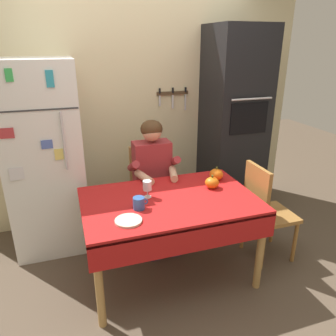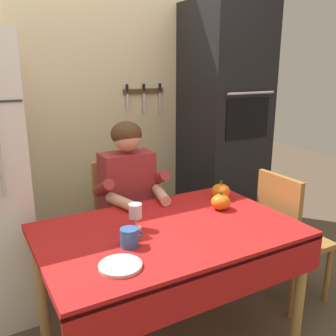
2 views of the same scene
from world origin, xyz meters
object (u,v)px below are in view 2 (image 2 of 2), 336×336
object	(u,v)px
wall_oven	(223,132)
chair_right_side	(287,233)
wine_glass	(135,212)
coffee_mug	(130,237)
serving_tray	(120,266)
seated_person	(132,196)
chair_behind_person	(122,217)
dining_table	(171,243)
pumpkin_medium	(221,191)
pumpkin_large	(221,202)

from	to	relation	value
wall_oven	chair_right_side	bearing A→B (deg)	-99.14
chair_right_side	wine_glass	world-z (taller)	chair_right_side
coffee_mug	wall_oven	bearing A→B (deg)	36.85
coffee_mug	serving_tray	size ratio (longest dim) A/B	0.60
seated_person	serving_tray	distance (m)	0.94
chair_behind_person	wine_glass	xyz separation A→B (m)	(-0.20, -0.69, 0.33)
dining_table	serving_tray	bearing A→B (deg)	-149.36
dining_table	serving_tray	size ratio (longest dim) A/B	7.20
dining_table	pumpkin_medium	size ratio (longest dim) A/B	11.09
chair_behind_person	pumpkin_medium	world-z (taller)	chair_behind_person
dining_table	wine_glass	bearing A→B (deg)	147.79
pumpkin_medium	chair_right_side	bearing A→B (deg)	-35.08
pumpkin_medium	wall_oven	bearing A→B (deg)	52.05
chair_right_side	wine_glass	distance (m)	1.12
seated_person	pumpkin_medium	xyz separation A→B (m)	(0.50, -0.35, 0.05)
chair_behind_person	seated_person	distance (m)	0.29
chair_behind_person	chair_right_side	world-z (taller)	same
chair_right_side	pumpkin_large	bearing A→B (deg)	167.25
wine_glass	chair_right_side	bearing A→B (deg)	-5.77
seated_person	wine_glass	xyz separation A→B (m)	(-0.20, -0.50, 0.10)
dining_table	coffee_mug	bearing A→B (deg)	-165.90
pumpkin_large	serving_tray	size ratio (longest dim) A/B	0.62
wine_glass	pumpkin_large	xyz separation A→B (m)	(0.58, 0.00, -0.05)
chair_behind_person	chair_right_side	xyz separation A→B (m)	(0.87, -0.80, 0.00)
wall_oven	wine_glass	size ratio (longest dim) A/B	14.56
pumpkin_medium	serving_tray	size ratio (longest dim) A/B	0.65
pumpkin_medium	seated_person	bearing A→B (deg)	144.91
chair_behind_person	pumpkin_medium	size ratio (longest dim) A/B	7.36
wine_glass	chair_behind_person	bearing A→B (deg)	74.08
wine_glass	pumpkin_medium	world-z (taller)	wine_glass
seated_person	chair_right_side	world-z (taller)	seated_person
wine_glass	serving_tray	xyz separation A→B (m)	(-0.23, -0.33, -0.09)
dining_table	pumpkin_large	xyz separation A→B (m)	(0.42, 0.10, 0.13)
chair_behind_person	pumpkin_large	size ratio (longest dim) A/B	7.67
chair_behind_person	seated_person	world-z (taller)	seated_person
wine_glass	serving_tray	world-z (taller)	wine_glass
coffee_mug	serving_tray	distance (m)	0.20
pumpkin_medium	serving_tray	distance (m)	1.04
dining_table	chair_right_side	bearing A→B (deg)	-0.31
wall_oven	chair_right_side	world-z (taller)	wall_oven
wall_oven	coffee_mug	world-z (taller)	wall_oven
seated_person	serving_tray	size ratio (longest dim) A/B	6.40
chair_behind_person	serving_tray	world-z (taller)	chair_behind_person
coffee_mug	pumpkin_large	bearing A→B (deg)	14.13
pumpkin_medium	serving_tray	xyz separation A→B (m)	(-0.92, -0.49, -0.04)
wall_oven	seated_person	xyz separation A→B (m)	(-1.02, -0.32, -0.31)
wall_oven	pumpkin_medium	size ratio (longest dim) A/B	16.63
pumpkin_large	chair_behind_person	bearing A→B (deg)	119.02
dining_table	serving_tray	xyz separation A→B (m)	(-0.39, -0.23, 0.09)
wall_oven	coffee_mug	xyz separation A→B (m)	(-1.32, -0.99, -0.26)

